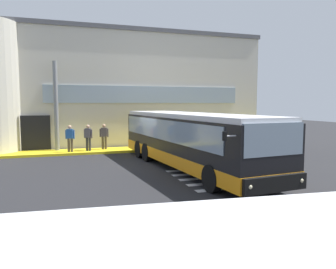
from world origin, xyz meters
TOP-DOWN VIEW (x-y plane):
  - ground_plane at (0.00, 0.00)m, footprint 80.00×90.00m
  - bay_paint_stripes at (2.00, -4.20)m, footprint 4.40×3.96m
  - terminal_building at (-0.69, 11.60)m, footprint 21.80×13.80m
  - boarding_curb at (0.00, 4.80)m, footprint 24.00×2.00m
  - entry_support_column at (-5.19, 5.40)m, footprint 0.28×0.28m
  - bus_main_foreground at (1.04, -2.08)m, footprint 3.78×12.25m
  - passenger_near_column at (-4.39, 4.38)m, footprint 0.56×0.34m
  - passenger_by_doorway at (-3.26, 4.58)m, footprint 0.52×0.49m
  - passenger_at_curb_edge at (-2.23, 4.95)m, footprint 0.58×0.29m

SIDE VIEW (x-z plane):
  - ground_plane at x=0.00m, z-range -0.02..0.00m
  - bay_paint_stripes at x=2.00m, z-range 0.00..0.01m
  - boarding_curb at x=0.00m, z-range 0.00..0.15m
  - passenger_near_column at x=-4.39m, z-range 0.24..1.92m
  - passenger_at_curb_edge at x=-2.23m, z-range 0.24..1.92m
  - passenger_by_doorway at x=-3.26m, z-range 0.28..1.95m
  - bus_main_foreground at x=1.04m, z-range -0.01..2.69m
  - entry_support_column at x=-5.19m, z-range 0.15..5.86m
  - terminal_building at x=-0.69m, z-range -0.01..8.50m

